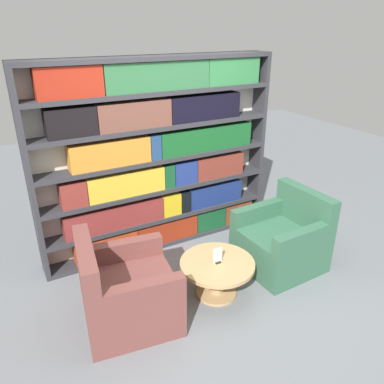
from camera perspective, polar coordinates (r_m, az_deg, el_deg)
ground_plane at (r=4.03m, az=3.43°, el=-16.00°), size 14.00×14.00×0.00m
bookshelf at (r=4.48m, az=-5.00°, el=5.23°), size 2.93×0.30×2.30m
armchair_left at (r=3.67m, az=-10.09°, el=-14.92°), size 0.95×0.94×0.89m
armchair_right at (r=4.49m, az=13.59°, el=-7.27°), size 0.86×0.85×0.89m
coffee_table at (r=3.94m, az=3.84°, el=-11.95°), size 0.77×0.77×0.39m
table_sign at (r=3.83m, az=3.91°, el=-9.75°), size 0.10×0.06×0.17m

